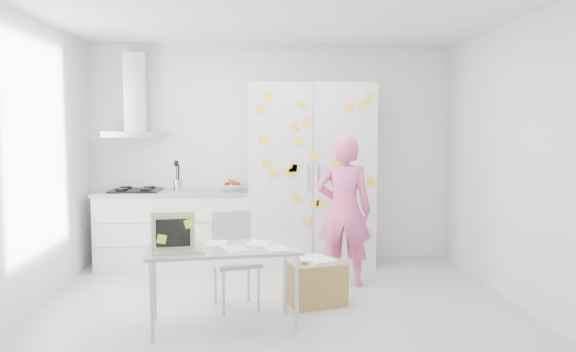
{
  "coord_description": "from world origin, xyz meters",
  "views": [
    {
      "loc": [
        -0.21,
        -5.08,
        1.69
      ],
      "look_at": [
        0.12,
        0.64,
        1.18
      ],
      "focal_mm": 35.0,
      "sensor_mm": 36.0,
      "label": 1
    }
  ],
  "objects": [
    {
      "name": "chair",
      "position": [
        -0.42,
        0.11,
        0.5
      ],
      "size": [
        0.5,
        0.5,
        0.89
      ],
      "rotation": [
        0.0,
        0.0,
        0.3
      ],
      "color": "beige",
      "rests_on": "ground"
    },
    {
      "name": "cardboard_box",
      "position": [
        0.35,
        0.14,
        0.21
      ],
      "size": [
        0.6,
        0.54,
        0.45
      ],
      "rotation": [
        0.0,
        0.0,
        0.29
      ],
      "color": "#A38646",
      "rests_on": "ground"
    },
    {
      "name": "walls",
      "position": [
        0.0,
        0.72,
        1.35
      ],
      "size": [
        4.52,
        4.01,
        2.7
      ],
      "color": "white",
      "rests_on": "ground"
    },
    {
      "name": "counter_run",
      "position": [
        -1.2,
        1.7,
        0.47
      ],
      "size": [
        1.84,
        0.63,
        1.28
      ],
      "color": "white",
      "rests_on": "ground"
    },
    {
      "name": "person",
      "position": [
        0.72,
        0.77,
        0.8
      ],
      "size": [
        0.65,
        0.5,
        1.61
      ],
      "primitive_type": "imported",
      "rotation": [
        0.0,
        0.0,
        2.93
      ],
      "color": "#E6599B",
      "rests_on": "ground"
    },
    {
      "name": "ceiling",
      "position": [
        0.0,
        0.0,
        2.7
      ],
      "size": [
        4.5,
        4.0,
        0.02
      ],
      "primitive_type": "cube",
      "color": "white",
      "rests_on": "walls"
    },
    {
      "name": "desk",
      "position": [
        -0.75,
        -0.43,
        0.76
      ],
      "size": [
        1.33,
        0.79,
        1.0
      ],
      "rotation": [
        0.0,
        0.0,
        0.13
      ],
      "color": "#9DA0A8",
      "rests_on": "ground"
    },
    {
      "name": "tall_cabinet",
      "position": [
        0.45,
        1.67,
        1.1
      ],
      "size": [
        1.5,
        0.68,
        2.2
      ],
      "color": "silver",
      "rests_on": "ground"
    },
    {
      "name": "floor",
      "position": [
        0.0,
        0.0,
        -0.01
      ],
      "size": [
        4.5,
        4.0,
        0.02
      ],
      "primitive_type": "cube",
      "color": "silver",
      "rests_on": "ground"
    },
    {
      "name": "range_hood",
      "position": [
        -1.65,
        1.84,
        1.96
      ],
      "size": [
        0.7,
        0.48,
        1.01
      ],
      "color": "silver",
      "rests_on": "walls"
    }
  ]
}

